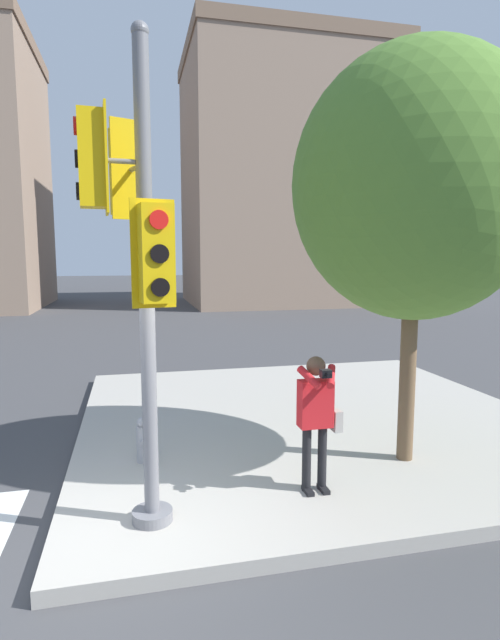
% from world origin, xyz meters
% --- Properties ---
extents(ground_plane, '(160.00, 160.00, 0.00)m').
position_xyz_m(ground_plane, '(0.00, 0.00, 0.00)').
color(ground_plane, '#424244').
extents(sidewalk_corner, '(8.00, 8.00, 0.17)m').
position_xyz_m(sidewalk_corner, '(3.50, 3.50, 0.09)').
color(sidewalk_corner, '#ADA89E').
rests_on(sidewalk_corner, ground_plane).
extents(traffic_signal_pole, '(0.91, 1.27, 5.06)m').
position_xyz_m(traffic_signal_pole, '(0.45, 0.43, 3.15)').
color(traffic_signal_pole, slate).
rests_on(traffic_signal_pole, sidewalk_corner).
extents(person_photographer, '(0.58, 0.54, 1.66)m').
position_xyz_m(person_photographer, '(2.53, 0.71, 1.17)').
color(person_photographer, black).
rests_on(person_photographer, sidewalk_corner).
extents(street_tree, '(3.25, 3.25, 5.56)m').
position_xyz_m(street_tree, '(4.09, 1.34, 3.93)').
color(street_tree, brown).
rests_on(street_tree, sidewalk_corner).
extents(fire_hydrant, '(0.16, 0.22, 0.64)m').
position_xyz_m(fire_hydrant, '(0.49, 2.06, 0.49)').
color(fire_hydrant, '#99999E').
rests_on(fire_hydrant, sidewalk_corner).
extents(building_right, '(12.72, 10.22, 15.92)m').
position_xyz_m(building_right, '(10.27, 27.26, 7.97)').
color(building_right, gray).
rests_on(building_right, ground_plane).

